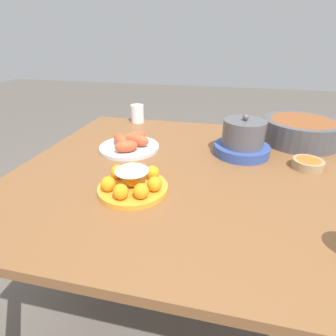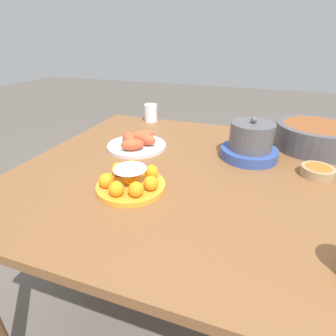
% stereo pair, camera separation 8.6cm
% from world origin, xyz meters
% --- Properties ---
extents(ground_plane, '(12.00, 12.00, 0.00)m').
position_xyz_m(ground_plane, '(0.00, 0.00, 0.00)').
color(ground_plane, '#5B544C').
extents(dining_table, '(1.29, 1.09, 0.74)m').
position_xyz_m(dining_table, '(0.00, 0.00, 0.65)').
color(dining_table, brown).
rests_on(dining_table, ground_plane).
extents(cake_plate, '(0.22, 0.22, 0.08)m').
position_xyz_m(cake_plate, '(-0.18, -0.19, 0.76)').
color(cake_plate, gold).
rests_on(cake_plate, dining_table).
extents(serving_bowl, '(0.32, 0.32, 0.10)m').
position_xyz_m(serving_bowl, '(0.41, 0.36, 0.79)').
color(serving_bowl, '#4C4C51').
rests_on(serving_bowl, dining_table).
extents(sauce_bowl, '(0.11, 0.11, 0.03)m').
position_xyz_m(sauce_bowl, '(0.39, 0.09, 0.75)').
color(sauce_bowl, tan).
rests_on(sauce_bowl, dining_table).
extents(seafood_platter, '(0.25, 0.25, 0.07)m').
position_xyz_m(seafood_platter, '(-0.30, 0.12, 0.76)').
color(seafood_platter, silver).
rests_on(seafood_platter, dining_table).
extents(cup_far, '(0.07, 0.07, 0.09)m').
position_xyz_m(cup_far, '(-0.39, 0.49, 0.78)').
color(cup_far, white).
rests_on(cup_far, dining_table).
extents(warming_pot, '(0.22, 0.22, 0.16)m').
position_xyz_m(warming_pot, '(0.15, 0.17, 0.80)').
color(warming_pot, '#334C99').
rests_on(warming_pot, dining_table).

